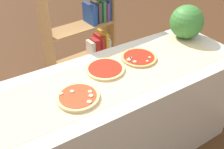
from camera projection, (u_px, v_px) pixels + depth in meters
name	position (u px, v px, depth m)	size (l,w,h in m)	color
counter	(112.00, 121.00, 2.05)	(2.16, 0.73, 0.89)	beige
parchment_paper	(112.00, 77.00, 1.79)	(1.85, 0.52, 0.00)	beige
pizza_mushroom_0	(78.00, 97.00, 1.59)	(0.28, 0.28, 0.03)	#E5C17F
pizza_plain_1	(105.00, 69.00, 1.85)	(0.29, 0.29, 0.02)	#E5C17F
pizza_mushroom_2	(139.00, 58.00, 1.98)	(0.28, 0.28, 0.03)	tan
watermelon	(187.00, 22.00, 2.21)	(0.30, 0.30, 0.30)	#387A33
bookshelf	(88.00, 29.00, 2.75)	(0.80, 0.33, 1.62)	#A87A47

